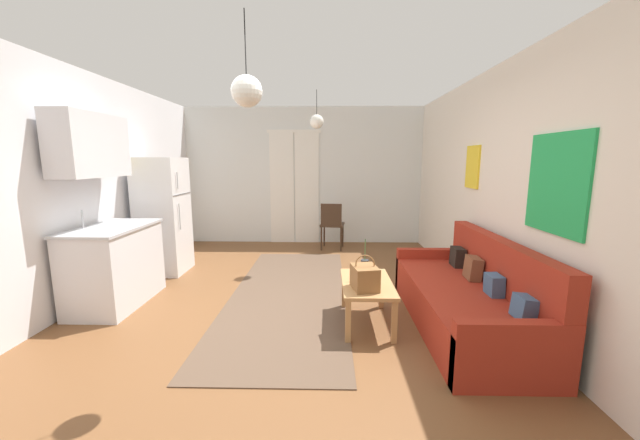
{
  "coord_description": "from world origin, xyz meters",
  "views": [
    {
      "loc": [
        0.48,
        -3.4,
        1.64
      ],
      "look_at": [
        0.38,
        1.07,
        0.89
      ],
      "focal_mm": 20.03,
      "sensor_mm": 36.0,
      "label": 1
    }
  ],
  "objects_px": {
    "coffee_table": "(367,288)",
    "handbag": "(365,277)",
    "refrigerator": "(163,216)",
    "pendant_lamp_far": "(317,122)",
    "accent_chair": "(332,223)",
    "bamboo_vase": "(365,269)",
    "couch": "(470,300)",
    "pendant_lamp_near": "(247,91)"
  },
  "relations": [
    {
      "from": "bamboo_vase",
      "to": "couch",
      "type": "bearing_deg",
      "value": -7.59
    },
    {
      "from": "pendant_lamp_far",
      "to": "coffee_table",
      "type": "bearing_deg",
      "value": -74.48
    },
    {
      "from": "handbag",
      "to": "coffee_table",
      "type": "bearing_deg",
      "value": 77.23
    },
    {
      "from": "coffee_table",
      "to": "accent_chair",
      "type": "height_order",
      "value": "accent_chair"
    },
    {
      "from": "bamboo_vase",
      "to": "accent_chair",
      "type": "relative_size",
      "value": 0.48
    },
    {
      "from": "refrigerator",
      "to": "pendant_lamp_far",
      "type": "height_order",
      "value": "pendant_lamp_far"
    },
    {
      "from": "pendant_lamp_far",
      "to": "accent_chair",
      "type": "bearing_deg",
      "value": 76.34
    },
    {
      "from": "coffee_table",
      "to": "pendant_lamp_near",
      "type": "relative_size",
      "value": 1.34
    },
    {
      "from": "coffee_table",
      "to": "handbag",
      "type": "distance_m",
      "value": 0.27
    },
    {
      "from": "handbag",
      "to": "pendant_lamp_near",
      "type": "relative_size",
      "value": 0.51
    },
    {
      "from": "coffee_table",
      "to": "handbag",
      "type": "relative_size",
      "value": 2.63
    },
    {
      "from": "bamboo_vase",
      "to": "pendant_lamp_near",
      "type": "relative_size",
      "value": 0.64
    },
    {
      "from": "handbag",
      "to": "refrigerator",
      "type": "height_order",
      "value": "refrigerator"
    },
    {
      "from": "bamboo_vase",
      "to": "refrigerator",
      "type": "bearing_deg",
      "value": 150.76
    },
    {
      "from": "couch",
      "to": "bamboo_vase",
      "type": "xyz_separation_m",
      "value": [
        -1.04,
        0.14,
        0.27
      ]
    },
    {
      "from": "accent_chair",
      "to": "pendant_lamp_near",
      "type": "relative_size",
      "value": 1.33
    },
    {
      "from": "couch",
      "to": "accent_chair",
      "type": "height_order",
      "value": "couch"
    },
    {
      "from": "handbag",
      "to": "pendant_lamp_far",
      "type": "relative_size",
      "value": 0.59
    },
    {
      "from": "coffee_table",
      "to": "bamboo_vase",
      "type": "xyz_separation_m",
      "value": [
        -0.01,
        0.1,
        0.17
      ]
    },
    {
      "from": "bamboo_vase",
      "to": "handbag",
      "type": "xyz_separation_m",
      "value": [
        -0.03,
        -0.3,
        0.01
      ]
    },
    {
      "from": "coffee_table",
      "to": "bamboo_vase",
      "type": "relative_size",
      "value": 2.1
    },
    {
      "from": "handbag",
      "to": "accent_chair",
      "type": "relative_size",
      "value": 0.38
    },
    {
      "from": "refrigerator",
      "to": "pendant_lamp_far",
      "type": "distance_m",
      "value": 2.65
    },
    {
      "from": "coffee_table",
      "to": "bamboo_vase",
      "type": "height_order",
      "value": "bamboo_vase"
    },
    {
      "from": "accent_chair",
      "to": "bamboo_vase",
      "type": "bearing_deg",
      "value": 103.75
    },
    {
      "from": "bamboo_vase",
      "to": "pendant_lamp_near",
      "type": "xyz_separation_m",
      "value": [
        -0.96,
        -0.91,
        1.59
      ]
    },
    {
      "from": "pendant_lamp_near",
      "to": "pendant_lamp_far",
      "type": "bearing_deg",
      "value": 81.87
    },
    {
      "from": "bamboo_vase",
      "to": "refrigerator",
      "type": "relative_size",
      "value": 0.25
    },
    {
      "from": "refrigerator",
      "to": "accent_chair",
      "type": "bearing_deg",
      "value": 29.14
    },
    {
      "from": "pendant_lamp_near",
      "to": "handbag",
      "type": "bearing_deg",
      "value": 33.49
    },
    {
      "from": "pendant_lamp_far",
      "to": "refrigerator",
      "type": "bearing_deg",
      "value": -170.62
    },
    {
      "from": "refrigerator",
      "to": "couch",
      "type": "bearing_deg",
      "value": -23.96
    },
    {
      "from": "handbag",
      "to": "pendant_lamp_near",
      "type": "bearing_deg",
      "value": -146.51
    },
    {
      "from": "coffee_table",
      "to": "handbag",
      "type": "xyz_separation_m",
      "value": [
        -0.04,
        -0.2,
        0.18
      ]
    },
    {
      "from": "bamboo_vase",
      "to": "refrigerator",
      "type": "height_order",
      "value": "refrigerator"
    },
    {
      "from": "bamboo_vase",
      "to": "accent_chair",
      "type": "distance_m",
      "value": 2.97
    },
    {
      "from": "handbag",
      "to": "couch",
      "type": "bearing_deg",
      "value": 8.69
    },
    {
      "from": "bamboo_vase",
      "to": "handbag",
      "type": "height_order",
      "value": "bamboo_vase"
    },
    {
      "from": "bamboo_vase",
      "to": "handbag",
      "type": "bearing_deg",
      "value": -95.76
    },
    {
      "from": "handbag",
      "to": "pendant_lamp_near",
      "type": "xyz_separation_m",
      "value": [
        -0.93,
        -0.61,
        1.57
      ]
    },
    {
      "from": "coffee_table",
      "to": "refrigerator",
      "type": "xyz_separation_m",
      "value": [
        -2.81,
        1.67,
        0.46
      ]
    },
    {
      "from": "coffee_table",
      "to": "pendant_lamp_near",
      "type": "xyz_separation_m",
      "value": [
        -0.97,
        -0.81,
        1.75
      ]
    }
  ]
}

